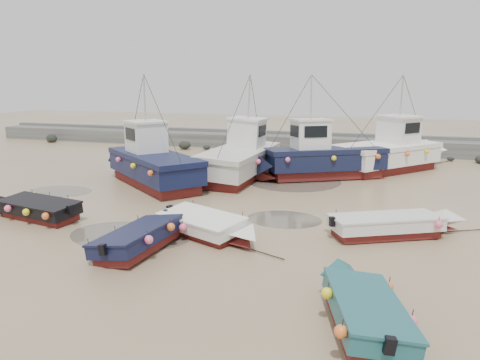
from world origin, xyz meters
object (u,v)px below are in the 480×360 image
(cabin_boat_1, at_px, (243,156))
(cabin_boat_2, at_px, (316,157))
(dinghy_3, at_px, (395,223))
(cabin_boat_0, at_px, (150,162))
(cabin_boat_3, at_px, (393,151))
(person, at_px, (192,191))
(dinghy_5, at_px, (209,224))
(dinghy_4, at_px, (34,206))
(dinghy_2, at_px, (360,303))
(dinghy_1, at_px, (145,233))

(cabin_boat_1, xyz_separation_m, cabin_boat_2, (4.41, 0.86, 0.03))
(cabin_boat_1, bearing_deg, dinghy_3, -43.19)
(cabin_boat_0, xyz_separation_m, cabin_boat_2, (8.89, 4.47, 0.02))
(dinghy_3, relative_size, cabin_boat_3, 0.68)
(person, bearing_deg, cabin_boat_3, -170.55)
(dinghy_3, xyz_separation_m, cabin_boat_0, (-13.47, 5.48, 0.78))
(dinghy_3, distance_m, cabin_boat_2, 10.98)
(cabin_boat_0, xyz_separation_m, cabin_boat_1, (4.48, 3.62, -0.01))
(cabin_boat_3, bearing_deg, dinghy_5, -72.17)
(cabin_boat_3, height_order, person, cabin_boat_3)
(dinghy_4, relative_size, cabin_boat_1, 0.53)
(cabin_boat_2, bearing_deg, person, 103.93)
(cabin_boat_2, bearing_deg, dinghy_4, 110.34)
(person, bearing_deg, dinghy_2, 95.83)
(dinghy_3, distance_m, person, 11.38)
(dinghy_1, relative_size, dinghy_2, 1.08)
(dinghy_4, distance_m, person, 8.15)
(dinghy_1, height_order, cabin_boat_2, cabin_boat_2)
(dinghy_4, bearing_deg, cabin_boat_1, -16.75)
(dinghy_1, height_order, dinghy_5, same)
(dinghy_4, xyz_separation_m, cabin_boat_1, (6.03, 11.28, 0.76))
(dinghy_5, bearing_deg, dinghy_3, 132.67)
(cabin_boat_0, relative_size, cabin_boat_1, 0.82)
(cabin_boat_0, height_order, person, cabin_boat_0)
(cabin_boat_3, bearing_deg, dinghy_2, -51.98)
(dinghy_2, bearing_deg, person, 112.62)
(dinghy_5, height_order, cabin_boat_1, cabin_boat_1)
(dinghy_1, height_order, person, dinghy_1)
(dinghy_5, distance_m, cabin_boat_0, 10.29)
(dinghy_5, distance_m, person, 7.76)
(dinghy_4, relative_size, cabin_boat_3, 0.67)
(dinghy_3, xyz_separation_m, cabin_boat_1, (-8.99, 9.09, 0.76))
(dinghy_1, distance_m, cabin_boat_1, 13.18)
(dinghy_4, bearing_deg, dinghy_2, -98.32)
(cabin_boat_3, bearing_deg, cabin_boat_2, -97.44)
(dinghy_1, xyz_separation_m, dinghy_3, (8.55, 4.06, -0.01))
(cabin_boat_1, bearing_deg, cabin_boat_0, -138.97)
(cabin_boat_0, bearing_deg, dinghy_2, -95.96)
(dinghy_5, bearing_deg, dinghy_4, -66.98)
(dinghy_1, relative_size, cabin_boat_0, 0.66)
(dinghy_1, relative_size, dinghy_5, 1.09)
(dinghy_5, relative_size, cabin_boat_2, 0.58)
(dinghy_5, height_order, cabin_boat_3, cabin_boat_3)
(dinghy_1, relative_size, dinghy_4, 1.01)
(dinghy_3, bearing_deg, dinghy_2, -34.46)
(dinghy_2, bearing_deg, cabin_boat_2, 85.76)
(dinghy_3, bearing_deg, dinghy_5, -98.91)
(dinghy_1, bearing_deg, cabin_boat_3, 68.64)
(dinghy_1, distance_m, cabin_boat_3, 20.03)
(person, bearing_deg, cabin_boat_0, -50.60)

